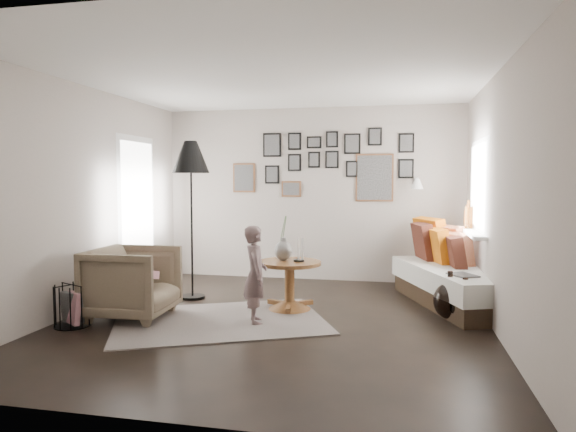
% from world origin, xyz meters
% --- Properties ---
extents(ground, '(4.80, 4.80, 0.00)m').
position_xyz_m(ground, '(0.00, 0.00, 0.00)').
color(ground, black).
rests_on(ground, ground).
extents(wall_back, '(4.50, 0.00, 4.50)m').
position_xyz_m(wall_back, '(0.00, 2.40, 1.30)').
color(wall_back, '#A99E94').
rests_on(wall_back, ground).
extents(wall_front, '(4.50, 0.00, 4.50)m').
position_xyz_m(wall_front, '(0.00, -2.40, 1.30)').
color(wall_front, '#A99E94').
rests_on(wall_front, ground).
extents(wall_left, '(0.00, 4.80, 4.80)m').
position_xyz_m(wall_left, '(-2.25, 0.00, 1.30)').
color(wall_left, '#A99E94').
rests_on(wall_left, ground).
extents(wall_right, '(0.00, 4.80, 4.80)m').
position_xyz_m(wall_right, '(2.25, 0.00, 1.30)').
color(wall_right, '#A99E94').
rests_on(wall_right, ground).
extents(ceiling, '(4.80, 4.80, 0.00)m').
position_xyz_m(ceiling, '(0.00, 0.00, 2.60)').
color(ceiling, white).
rests_on(ceiling, wall_back).
extents(door_left, '(0.00, 2.14, 2.14)m').
position_xyz_m(door_left, '(-2.23, 1.20, 1.05)').
color(door_left, white).
rests_on(door_left, wall_left).
extents(window_right, '(0.15, 1.32, 1.30)m').
position_xyz_m(window_right, '(2.18, 1.34, 0.93)').
color(window_right, white).
rests_on(window_right, wall_right).
extents(gallery_wall, '(2.74, 0.03, 1.08)m').
position_xyz_m(gallery_wall, '(0.29, 2.38, 1.74)').
color(gallery_wall, brown).
rests_on(gallery_wall, wall_back).
extents(wall_sconce, '(0.18, 0.36, 0.16)m').
position_xyz_m(wall_sconce, '(1.55, 2.13, 1.46)').
color(wall_sconce, white).
rests_on(wall_sconce, wall_back).
extents(rug, '(2.64, 2.32, 0.01)m').
position_xyz_m(rug, '(-0.56, -0.13, 0.01)').
color(rug, '#BBADA4').
rests_on(rug, ground).
extents(pedestal_table, '(0.73, 0.73, 0.58)m').
position_xyz_m(pedestal_table, '(0.07, 0.50, 0.27)').
color(pedestal_table, brown).
rests_on(pedestal_table, ground).
extents(vase, '(0.21, 0.21, 0.52)m').
position_xyz_m(vase, '(-0.01, 0.52, 0.74)').
color(vase, black).
rests_on(vase, pedestal_table).
extents(candles, '(0.13, 0.13, 0.27)m').
position_xyz_m(candles, '(0.18, 0.50, 0.71)').
color(candles, black).
rests_on(candles, pedestal_table).
extents(daybed, '(1.54, 2.22, 1.01)m').
position_xyz_m(daybed, '(2.00, 1.22, 0.33)').
color(daybed, black).
rests_on(daybed, ground).
extents(magazine_on_daybed, '(0.35, 0.38, 0.02)m').
position_xyz_m(magazine_on_daybed, '(2.00, 0.57, 0.47)').
color(magazine_on_daybed, black).
rests_on(magazine_on_daybed, daybed).
extents(armchair, '(0.90, 0.88, 0.79)m').
position_xyz_m(armchair, '(-1.54, -0.21, 0.39)').
color(armchair, '#6C5E49').
rests_on(armchair, ground).
extents(armchair_cushion, '(0.36, 0.37, 0.16)m').
position_xyz_m(armchair_cushion, '(-1.51, -0.16, 0.48)').
color(armchair_cushion, beige).
rests_on(armchair_cushion, armchair).
extents(floor_lamp, '(0.47, 0.47, 2.01)m').
position_xyz_m(floor_lamp, '(-1.27, 0.82, 1.73)').
color(floor_lamp, black).
rests_on(floor_lamp, ground).
extents(magazine_basket, '(0.46, 0.46, 0.43)m').
position_xyz_m(magazine_basket, '(-2.00, -0.63, 0.21)').
color(magazine_basket, black).
rests_on(magazine_basket, ground).
extents(demijohn_large, '(0.35, 0.35, 0.53)m').
position_xyz_m(demijohn_large, '(1.86, 0.47, 0.20)').
color(demijohn_large, black).
rests_on(demijohn_large, ground).
extents(demijohn_small, '(0.31, 0.31, 0.48)m').
position_xyz_m(demijohn_small, '(2.00, 0.35, 0.18)').
color(demijohn_small, black).
rests_on(demijohn_small, ground).
extents(child, '(0.37, 0.44, 1.04)m').
position_xyz_m(child, '(-0.17, -0.12, 0.52)').
color(child, '#634E4F').
rests_on(child, ground).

